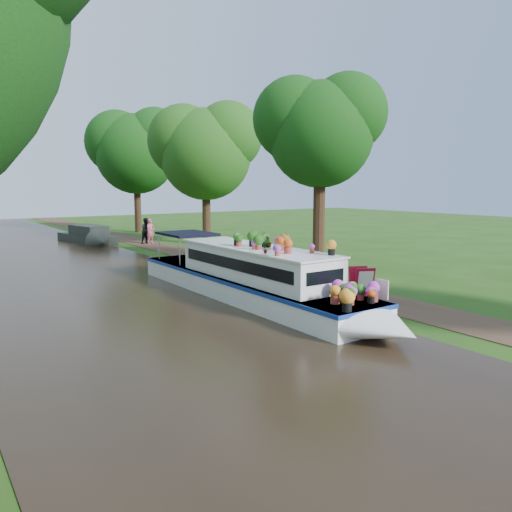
{
  "coord_description": "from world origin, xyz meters",
  "views": [
    {
      "loc": [
        -11.82,
        -14.42,
        3.97
      ],
      "look_at": [
        -1.18,
        0.95,
        1.3
      ],
      "focal_mm": 35.0,
      "sensor_mm": 36.0,
      "label": 1
    }
  ],
  "objects_px": {
    "plant_boat": "(256,277)",
    "pedestrian_pink": "(151,231)",
    "pedestrian_dark": "(147,231)",
    "second_boat": "(88,236)",
    "sandwich_board": "(362,284)"
  },
  "relations": [
    {
      "from": "plant_boat",
      "to": "pedestrian_pink",
      "type": "relative_size",
      "value": 7.95
    },
    {
      "from": "pedestrian_pink",
      "to": "pedestrian_dark",
      "type": "height_order",
      "value": "pedestrian_dark"
    },
    {
      "from": "second_boat",
      "to": "sandwich_board",
      "type": "height_order",
      "value": "second_boat"
    },
    {
      "from": "second_boat",
      "to": "pedestrian_dark",
      "type": "height_order",
      "value": "pedestrian_dark"
    },
    {
      "from": "second_boat",
      "to": "pedestrian_pink",
      "type": "xyz_separation_m",
      "value": [
        3.22,
        -3.16,
        0.39
      ]
    },
    {
      "from": "plant_boat",
      "to": "sandwich_board",
      "type": "bearing_deg",
      "value": -30.38
    },
    {
      "from": "plant_boat",
      "to": "pedestrian_pink",
      "type": "xyz_separation_m",
      "value": [
        3.57,
        17.6,
        0.03
      ]
    },
    {
      "from": "second_boat",
      "to": "pedestrian_dark",
      "type": "distance_m",
      "value": 4.15
    },
    {
      "from": "sandwich_board",
      "to": "pedestrian_pink",
      "type": "relative_size",
      "value": 0.65
    },
    {
      "from": "sandwich_board",
      "to": "second_boat",
      "type": "bearing_deg",
      "value": 121.7
    },
    {
      "from": "second_boat",
      "to": "pedestrian_pink",
      "type": "relative_size",
      "value": 3.81
    },
    {
      "from": "pedestrian_pink",
      "to": "second_boat",
      "type": "bearing_deg",
      "value": 115.6
    },
    {
      "from": "plant_boat",
      "to": "second_boat",
      "type": "height_order",
      "value": "plant_boat"
    },
    {
      "from": "pedestrian_pink",
      "to": "pedestrian_dark",
      "type": "relative_size",
      "value": 0.98
    },
    {
      "from": "second_boat",
      "to": "pedestrian_dark",
      "type": "bearing_deg",
      "value": -50.33
    }
  ]
}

